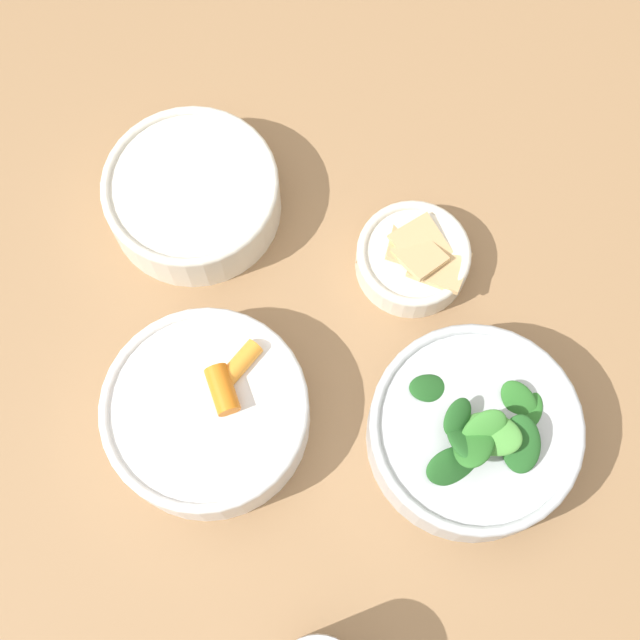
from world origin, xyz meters
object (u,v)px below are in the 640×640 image
object	(u,v)px
bowl_carrots	(207,413)
bowl_beans_hotdog	(193,196)
bowl_greens	(474,432)
bowl_cookies	(413,257)

from	to	relation	value
bowl_carrots	bowl_beans_hotdog	world-z (taller)	bowl_carrots
bowl_carrots	bowl_greens	distance (m)	0.25
bowl_carrots	bowl_cookies	world-z (taller)	bowl_carrots
bowl_greens	bowl_beans_hotdog	bearing A→B (deg)	36.81
bowl_carrots	bowl_greens	xyz separation A→B (m)	(-0.07, -0.24, 0.00)
bowl_beans_hotdog	bowl_cookies	world-z (taller)	bowl_beans_hotdog
bowl_beans_hotdog	bowl_cookies	distance (m)	0.23
bowl_greens	bowl_cookies	world-z (taller)	bowl_greens
bowl_carrots	bowl_cookies	bearing A→B (deg)	-61.99
bowl_carrots	bowl_greens	world-z (taller)	bowl_greens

